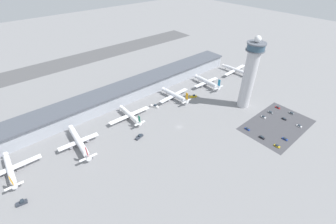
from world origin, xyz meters
name	(u,v)px	position (x,y,z in m)	size (l,w,h in m)	color
ground_plane	(179,127)	(0.00, 0.00, 0.00)	(1000.00, 1000.00, 0.00)	gray
terminal_building	(134,89)	(0.00, 70.00, 7.29)	(253.51, 25.00, 14.39)	#A3A8B2
runway_strip	(84,58)	(0.00, 199.66, 0.00)	(380.26, 44.00, 0.01)	#515154
control_tower	(250,74)	(69.88, -15.38, 34.21)	(16.08, 16.08, 67.82)	#BCBCC1
parking_lot_surface	(277,125)	(66.81, -52.89, 0.00)	(64.00, 40.00, 0.01)	#424247
airplane_gate_alpha	(10,169)	(-120.40, 37.07, 4.23)	(39.64, 36.04, 12.34)	white
airplane_gate_bravo	(79,142)	(-74.46, 32.59, 4.73)	(30.78, 43.23, 14.39)	white
airplane_gate_charlie	(130,115)	(-25.74, 37.13, 4.22)	(39.77, 33.28, 11.98)	white
airplane_gate_delta	(175,95)	(27.05, 36.82, 4.42)	(37.66, 35.20, 13.63)	silver
airplane_gate_echo	(207,82)	(72.81, 34.12, 4.78)	(34.36, 36.12, 14.30)	silver
airplane_gate_foxtrot	(236,70)	(124.22, 32.76, 4.43)	(41.42, 38.74, 12.46)	white
service_truck_catering	(155,106)	(2.17, 37.92, 1.07)	(5.56, 8.30, 3.07)	black
service_truck_fuel	(139,137)	(-33.88, 11.13, 0.83)	(7.92, 4.34, 2.42)	black
service_truck_baggage	(193,96)	(44.04, 26.63, 0.90)	(7.65, 5.67, 2.61)	black
service_truck_water	(22,203)	(-120.63, 7.61, 1.06)	(6.19, 3.40, 3.04)	black
car_blue_compact	(277,146)	(41.45, -66.19, 0.60)	(1.99, 4.52, 1.55)	black
car_yellow_taxi	(263,117)	(67.33, -39.35, 0.60)	(1.94, 4.41, 1.54)	black
car_green_van	(278,107)	(91.92, -39.94, 0.57)	(1.81, 4.47, 1.47)	black
car_silver_sedan	(247,129)	(41.72, -39.56, 0.54)	(1.88, 4.40, 1.40)	black
car_black_suv	(271,112)	(79.01, -39.79, 0.56)	(1.86, 4.74, 1.44)	black
car_maroon_suv	(262,137)	(41.44, -53.37, 0.59)	(1.84, 4.69, 1.51)	black
car_navy_sedan	(284,119)	(79.12, -52.80, 0.54)	(1.77, 4.15, 1.40)	black
car_grey_coupe	(285,139)	(53.94, -66.26, 0.59)	(1.81, 4.37, 1.52)	black
car_white_wagon	(291,113)	(92.68, -53.05, 0.61)	(1.85, 4.65, 1.58)	black
car_red_hatchback	(299,126)	(79.19, -66.17, 0.56)	(1.90, 4.42, 1.45)	black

